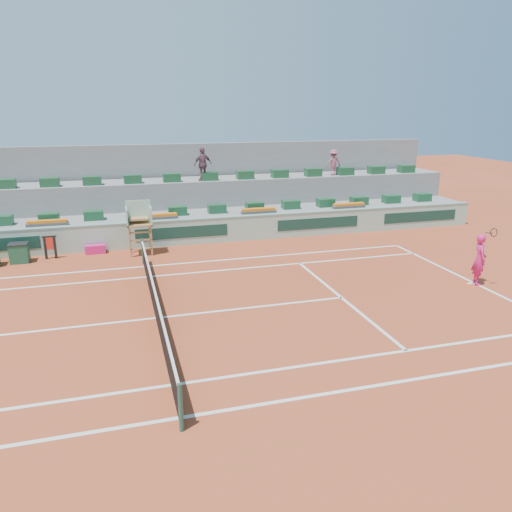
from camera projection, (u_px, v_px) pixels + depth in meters
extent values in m
plane|color=#96381D|center=(156.00, 318.00, 15.76)|extent=(90.00, 90.00, 0.00)
cube|color=gray|center=(137.00, 225.00, 25.44)|extent=(36.00, 4.00, 1.20)
cube|color=gray|center=(134.00, 206.00, 26.71)|extent=(36.00, 2.40, 2.60)
cube|color=gray|center=(132.00, 185.00, 27.92)|extent=(36.00, 0.40, 4.40)
cube|color=#DA1C70|center=(95.00, 249.00, 22.63)|extent=(0.89, 0.40, 0.40)
imported|color=brown|center=(203.00, 164.00, 26.35)|extent=(1.12, 0.75, 1.76)
imported|color=#9B4D5C|center=(333.00, 162.00, 28.56)|extent=(0.97, 0.59, 1.46)
cube|color=white|center=(474.00, 283.00, 18.88)|extent=(0.12, 10.97, 0.01)
cube|color=white|center=(179.00, 418.00, 10.70)|extent=(23.77, 0.12, 0.01)
cube|color=white|center=(144.00, 267.00, 20.81)|extent=(23.77, 0.12, 0.01)
cube|color=white|center=(171.00, 385.00, 11.97)|extent=(23.77, 0.12, 0.01)
cube|color=white|center=(147.00, 277.00, 19.54)|extent=(23.77, 0.12, 0.01)
cube|color=white|center=(341.00, 298.00, 17.44)|extent=(0.12, 8.23, 0.01)
cube|color=white|center=(156.00, 318.00, 15.75)|extent=(12.80, 0.12, 0.01)
cube|color=white|center=(471.00, 283.00, 18.84)|extent=(0.30, 0.12, 0.01)
cube|color=black|center=(155.00, 305.00, 15.62)|extent=(0.03, 11.87, 0.92)
cube|color=silver|center=(154.00, 290.00, 15.48)|extent=(0.06, 11.87, 0.07)
cylinder|color=#214D3B|center=(181.00, 408.00, 10.13)|extent=(0.10, 0.10, 1.10)
cylinder|color=#214D3B|center=(143.00, 251.00, 21.06)|extent=(0.10, 0.10, 1.10)
cube|color=#96BDA7|center=(139.00, 235.00, 23.41)|extent=(36.00, 0.30, 1.20)
cube|color=gray|center=(138.00, 222.00, 23.23)|extent=(36.00, 0.34, 0.06)
cube|color=#14372C|center=(182.00, 232.00, 23.77)|extent=(4.40, 0.02, 0.56)
cube|color=#14372C|center=(318.00, 223.00, 25.61)|extent=(4.40, 0.02, 0.56)
cube|color=#14372C|center=(420.00, 217.00, 27.19)|extent=(4.40, 0.02, 0.56)
cube|color=olive|center=(131.00, 242.00, 21.94)|extent=(0.08, 0.08, 1.35)
cube|color=olive|center=(151.00, 241.00, 22.17)|extent=(0.08, 0.08, 1.35)
cube|color=olive|center=(130.00, 239.00, 22.58)|extent=(0.08, 0.08, 1.35)
cube|color=olive|center=(150.00, 237.00, 22.82)|extent=(0.08, 0.08, 1.35)
cube|color=olive|center=(139.00, 224.00, 22.17)|extent=(1.10, 0.90, 0.08)
cube|color=#96BDA7|center=(138.00, 211.00, 22.37)|extent=(1.10, 0.08, 1.00)
cube|color=#96BDA7|center=(127.00, 217.00, 21.93)|extent=(0.06, 0.90, 0.80)
cube|color=#96BDA7|center=(151.00, 216.00, 22.20)|extent=(0.06, 0.90, 0.80)
cube|color=olive|center=(139.00, 218.00, 22.19)|extent=(0.80, 0.60, 0.08)
cube|color=olive|center=(141.00, 249.00, 22.15)|extent=(0.90, 0.08, 0.06)
cube|color=olive|center=(141.00, 240.00, 22.03)|extent=(0.90, 0.08, 0.06)
cube|color=olive|center=(140.00, 232.00, 21.93)|extent=(0.90, 0.08, 0.06)
cube|color=#184929|center=(2.00, 220.00, 22.80)|extent=(0.90, 0.60, 0.44)
cube|color=#184929|center=(49.00, 218.00, 23.32)|extent=(0.90, 0.60, 0.44)
cube|color=#184929|center=(94.00, 215.00, 23.85)|extent=(0.90, 0.60, 0.44)
cube|color=#184929|center=(137.00, 213.00, 24.37)|extent=(0.90, 0.60, 0.44)
cube|color=#184929|center=(178.00, 211.00, 24.90)|extent=(0.90, 0.60, 0.44)
cube|color=#184929|center=(217.00, 208.00, 25.42)|extent=(0.90, 0.60, 0.44)
cube|color=#184929|center=(254.00, 206.00, 25.95)|extent=(0.90, 0.60, 0.44)
cube|color=#184929|center=(291.00, 204.00, 26.47)|extent=(0.90, 0.60, 0.44)
cube|color=#184929|center=(325.00, 203.00, 27.00)|extent=(0.90, 0.60, 0.44)
cube|color=#184929|center=(359.00, 201.00, 27.52)|extent=(0.90, 0.60, 0.44)
cube|color=#184929|center=(391.00, 199.00, 28.05)|extent=(0.90, 0.60, 0.44)
cube|color=#184929|center=(422.00, 197.00, 28.57)|extent=(0.90, 0.60, 0.44)
cube|color=#184929|center=(6.00, 184.00, 24.14)|extent=(0.90, 0.60, 0.44)
cube|color=#184929|center=(50.00, 182.00, 24.67)|extent=(0.90, 0.60, 0.44)
cube|color=#184929|center=(92.00, 181.00, 25.19)|extent=(0.90, 0.60, 0.44)
cube|color=#184929|center=(133.00, 179.00, 25.72)|extent=(0.90, 0.60, 0.44)
cube|color=#184929|center=(172.00, 178.00, 26.24)|extent=(0.90, 0.60, 0.44)
cube|color=#184929|center=(209.00, 176.00, 26.77)|extent=(0.90, 0.60, 0.44)
cube|color=#184929|center=(245.00, 175.00, 27.29)|extent=(0.90, 0.60, 0.44)
cube|color=#184929|center=(280.00, 174.00, 27.82)|extent=(0.90, 0.60, 0.44)
cube|color=#184929|center=(313.00, 172.00, 28.34)|extent=(0.90, 0.60, 0.44)
cube|color=#184929|center=(345.00, 171.00, 28.87)|extent=(0.90, 0.60, 0.44)
cube|color=#184929|center=(376.00, 170.00, 29.39)|extent=(0.90, 0.60, 0.44)
cube|color=#184929|center=(406.00, 169.00, 29.92)|extent=(0.90, 0.60, 0.44)
cube|color=#494949|center=(48.00, 224.00, 22.62)|extent=(1.80, 0.36, 0.16)
cube|color=orange|center=(47.00, 221.00, 22.58)|extent=(1.70, 0.32, 0.12)
cube|color=#494949|center=(159.00, 218.00, 23.94)|extent=(1.80, 0.36, 0.16)
cube|color=orange|center=(159.00, 215.00, 23.90)|extent=(1.70, 0.32, 0.12)
cube|color=#494949|center=(259.00, 212.00, 25.25)|extent=(1.80, 0.36, 0.16)
cube|color=orange|center=(259.00, 209.00, 25.21)|extent=(1.70, 0.32, 0.12)
cube|color=#494949|center=(349.00, 207.00, 26.56)|extent=(1.80, 0.36, 0.16)
cube|color=orange|center=(349.00, 204.00, 26.52)|extent=(1.70, 0.32, 0.12)
cube|color=#18492F|center=(19.00, 253.00, 21.28)|extent=(0.74, 0.64, 0.80)
cube|color=black|center=(18.00, 244.00, 21.16)|extent=(0.79, 0.68, 0.04)
cube|color=black|center=(45.00, 248.00, 21.72)|extent=(0.10, 0.10, 1.00)
cube|color=black|center=(55.00, 247.00, 21.82)|extent=(0.10, 0.10, 1.00)
cube|color=black|center=(49.00, 237.00, 21.63)|extent=(0.60, 0.08, 0.06)
cube|color=red|center=(50.00, 243.00, 21.69)|extent=(0.44, 0.04, 0.56)
imported|color=#DA1C70|center=(480.00, 259.00, 18.53)|extent=(0.69, 0.83, 1.93)
cylinder|color=black|center=(489.00, 233.00, 17.94)|extent=(0.03, 0.35, 0.09)
torus|color=black|center=(494.00, 232.00, 17.72)|extent=(0.31, 0.08, 0.31)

